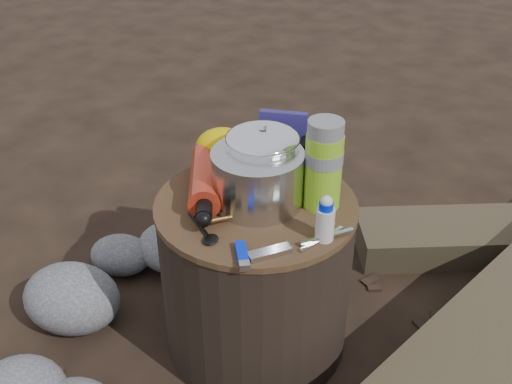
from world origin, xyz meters
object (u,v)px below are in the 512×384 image
(camping_pot, at_px, (262,160))
(thermos, at_px, (323,165))
(travel_mug, at_px, (312,160))
(stump, at_px, (256,275))
(fuel_bottle, at_px, (205,179))

(camping_pot, bearing_deg, thermos, -4.19)
(travel_mug, bearing_deg, stump, -121.87)
(stump, height_order, travel_mug, travel_mug)
(camping_pot, relative_size, thermos, 0.80)
(stump, xyz_separation_m, travel_mug, (0.10, 0.16, 0.28))
(camping_pot, xyz_separation_m, thermos, (0.15, -0.01, 0.02))
(fuel_bottle, relative_size, travel_mug, 3.00)
(stump, relative_size, thermos, 2.24)
(thermos, bearing_deg, fuel_bottle, -172.47)
(fuel_bottle, distance_m, thermos, 0.29)
(thermos, bearing_deg, travel_mug, 115.18)
(thermos, height_order, travel_mug, thermos)
(travel_mug, bearing_deg, camping_pot, -134.95)
(stump, height_order, fuel_bottle, fuel_bottle)
(fuel_bottle, bearing_deg, travel_mug, 11.07)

